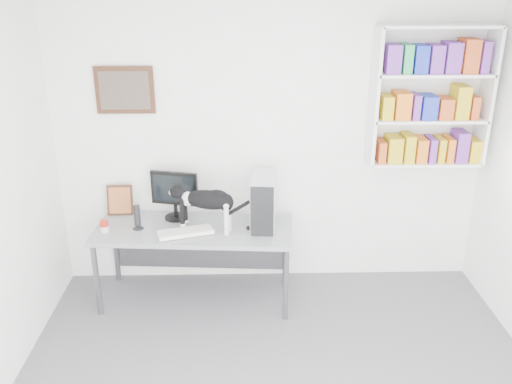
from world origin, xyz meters
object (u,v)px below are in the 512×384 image
(speaker, at_px, (137,217))
(soup_can, at_px, (104,226))
(keyboard, at_px, (185,232))
(leaning_print, at_px, (120,199))
(cat, at_px, (207,210))
(monitor, at_px, (175,195))
(desk, at_px, (196,264))
(bookshelf, at_px, (431,97))
(pc_tower, at_px, (263,201))

(speaker, height_order, soup_can, speaker)
(keyboard, relative_size, leaning_print, 1.62)
(speaker, bearing_deg, leaning_print, 111.32)
(soup_can, bearing_deg, cat, -0.17)
(cat, bearing_deg, soup_can, -165.91)
(monitor, relative_size, leaning_print, 1.59)
(desk, height_order, keyboard, keyboard)
(desk, bearing_deg, bookshelf, 11.76)
(speaker, xyz_separation_m, leaning_print, (-0.22, 0.33, 0.03))
(desk, xyz_separation_m, pc_tower, (0.63, 0.04, 0.60))
(bookshelf, distance_m, keyboard, 2.46)
(desk, height_order, leaning_print, leaning_print)
(cat, bearing_deg, pc_tower, 26.02)
(desk, xyz_separation_m, keyboard, (-0.06, -0.12, 0.39))
(desk, xyz_separation_m, speaker, (-0.50, -0.00, 0.49))
(bookshelf, bearing_deg, keyboard, -169.43)
(monitor, height_order, cat, monitor)
(soup_can, bearing_deg, speaker, 10.95)
(monitor, height_order, soup_can, monitor)
(keyboard, distance_m, pc_tower, 0.74)
(keyboard, bearing_deg, desk, 45.18)
(speaker, relative_size, cat, 0.36)
(keyboard, bearing_deg, leaning_print, 128.52)
(desk, bearing_deg, monitor, 134.29)
(monitor, relative_size, cat, 0.72)
(keyboard, bearing_deg, pc_tower, -3.69)
(desk, distance_m, leaning_print, 0.94)
(pc_tower, distance_m, leaning_print, 1.38)
(pc_tower, relative_size, leaning_print, 1.59)
(bookshelf, relative_size, pc_tower, 2.64)
(soup_can, xyz_separation_m, cat, (0.91, -0.00, 0.15))
(pc_tower, bearing_deg, bookshelf, 14.21)
(pc_tower, bearing_deg, keyboard, -161.69)
(leaning_print, height_order, soup_can, leaning_print)
(bookshelf, height_order, leaning_print, bookshelf)
(pc_tower, distance_m, speaker, 1.13)
(speaker, bearing_deg, cat, -17.48)
(desk, distance_m, monitor, 0.66)
(speaker, height_order, cat, cat)
(keyboard, xyz_separation_m, pc_tower, (0.69, 0.16, 0.22))
(bookshelf, distance_m, cat, 2.21)
(pc_tower, xyz_separation_m, cat, (-0.50, -0.10, -0.03))
(desk, distance_m, speaker, 0.70)
(monitor, bearing_deg, cat, -27.91)
(speaker, xyz_separation_m, cat, (0.63, -0.06, 0.08))
(desk, bearing_deg, cat, -20.98)
(pc_tower, xyz_separation_m, leaning_print, (-1.34, 0.28, -0.09))
(desk, relative_size, pc_tower, 3.75)
(keyboard, height_order, leaning_print, leaning_print)
(monitor, distance_m, cat, 0.42)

